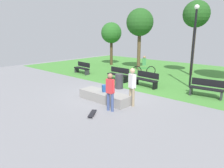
# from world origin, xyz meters

# --- Properties ---
(ground_plane) EXTENTS (28.00, 28.00, 0.00)m
(ground_plane) POSITION_xyz_m (0.00, 0.00, 0.00)
(ground_plane) COLOR gray
(grass_lawn) EXTENTS (26.60, 12.79, 0.01)m
(grass_lawn) POSITION_xyz_m (0.00, 7.60, 0.00)
(grass_lawn) COLOR #478C38
(grass_lawn) RESTS_ON ground_plane
(concrete_ledge) EXTENTS (2.74, 0.85, 0.45)m
(concrete_ledge) POSITION_xyz_m (0.45, -1.27, 0.23)
(concrete_ledge) COLOR gray
(concrete_ledge) RESTS_ON ground_plane
(backpack_on_ledge) EXTENTS (0.34, 0.33, 0.32)m
(backpack_on_ledge) POSITION_xyz_m (0.37, -1.18, 0.61)
(backpack_on_ledge) COLOR #1E4C8C
(backpack_on_ledge) RESTS_ON concrete_ledge
(skater_performing_trick) EXTENTS (0.43, 0.22, 1.64)m
(skater_performing_trick) POSITION_xyz_m (1.53, -2.03, 0.95)
(skater_performing_trick) COLOR #3F5184
(skater_performing_trick) RESTS_ON ground_plane
(skater_watching) EXTENTS (0.42, 0.29, 1.74)m
(skater_watching) POSITION_xyz_m (1.82, -0.90, 1.02)
(skater_watching) COLOR tan
(skater_watching) RESTS_ON ground_plane
(skateboard_by_ledge) EXTENTS (0.61, 0.78, 0.08)m
(skateboard_by_ledge) POSITION_xyz_m (1.29, -2.86, 0.06)
(skateboard_by_ledge) COLOR black
(skateboard_by_ledge) RESTS_ON ground_plane
(skateboard_spare) EXTENTS (0.65, 0.76, 0.08)m
(skateboard_spare) POSITION_xyz_m (-0.13, -0.21, 0.06)
(skateboard_spare) COLOR black
(skateboard_spare) RESTS_ON ground_plane
(park_bench_by_oak) EXTENTS (1.64, 0.62, 0.91)m
(park_bench_by_oak) POSITION_xyz_m (0.44, 2.44, 0.48)
(park_bench_by_oak) COLOR black
(park_bench_by_oak) RESTS_ON ground_plane
(park_bench_center_lawn) EXTENTS (1.64, 0.63, 0.91)m
(park_bench_center_lawn) POSITION_xyz_m (-5.70, 2.55, 0.48)
(park_bench_center_lawn) COLOR black
(park_bench_center_lawn) RESTS_ON ground_plane
(park_bench_near_lamppost) EXTENTS (1.61, 0.52, 0.91)m
(park_bench_near_lamppost) POSITION_xyz_m (-1.85, 2.51, 0.48)
(park_bench_near_lamppost) COLOR black
(park_bench_near_lamppost) RESTS_ON ground_plane
(park_bench_far_left) EXTENTS (1.64, 0.64, 0.91)m
(park_bench_far_left) POSITION_xyz_m (3.90, 2.76, 0.48)
(park_bench_far_left) COLOR black
(park_bench_far_left) RESTS_ON ground_plane
(tree_leaning_ash) EXTENTS (1.94, 1.94, 5.54)m
(tree_leaning_ash) POSITION_xyz_m (1.10, 7.85, 4.51)
(tree_leaning_ash) COLOR #42301E
(tree_leaning_ash) RESTS_ON grass_lawn
(tree_broad_elm) EXTENTS (2.03, 2.03, 4.23)m
(tree_broad_elm) POSITION_xyz_m (-7.06, 7.58, 3.17)
(tree_broad_elm) COLOR #4C3823
(tree_broad_elm) RESTS_ON grass_lawn
(tree_tall_oak) EXTENTS (2.32, 2.32, 5.26)m
(tree_tall_oak) POSITION_xyz_m (-3.42, 7.18, 4.04)
(tree_tall_oak) COLOR brown
(tree_tall_oak) RESTS_ON grass_lawn
(lamp_post) EXTENTS (0.28, 0.28, 4.78)m
(lamp_post) POSITION_xyz_m (2.50, 4.14, 2.86)
(lamp_post) COLOR black
(lamp_post) RESTS_ON ground_plane
(trash_bin) EXTENTS (0.48, 0.48, 0.88)m
(trash_bin) POSITION_xyz_m (-0.53, 1.02, 0.44)
(trash_bin) COLOR #333338
(trash_bin) RESTS_ON ground_plane
(cyclist_on_bicycle) EXTENTS (1.49, 1.14, 1.52)m
(cyclist_on_bicycle) POSITION_xyz_m (-1.74, 5.52, 0.63)
(cyclist_on_bicycle) COLOR black
(cyclist_on_bicycle) RESTS_ON ground_plane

